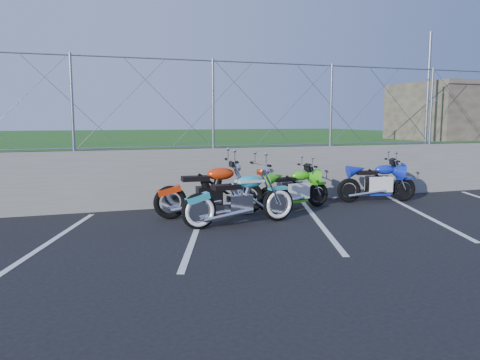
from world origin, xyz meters
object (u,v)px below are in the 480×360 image
object	(u,v)px
naked_orange	(212,193)
sportbike_green	(295,190)
sportbike_blue	(378,184)
cruiser_turquoise	(241,201)

from	to	relation	value
naked_orange	sportbike_green	world-z (taller)	naked_orange
sportbike_green	sportbike_blue	xyz separation A→B (m)	(2.25, 0.19, 0.02)
naked_orange	sportbike_green	bearing A→B (deg)	7.03
naked_orange	sportbike_blue	world-z (taller)	naked_orange
cruiser_turquoise	sportbike_blue	xyz separation A→B (m)	(3.87, 1.31, -0.02)
sportbike_green	sportbike_blue	distance (m)	2.26
cruiser_turquoise	naked_orange	xyz separation A→B (m)	(-0.33, 0.90, 0.03)
cruiser_turquoise	naked_orange	size ratio (longest dim) A/B	1.00
cruiser_turquoise	naked_orange	bearing A→B (deg)	102.59
cruiser_turquoise	naked_orange	distance (m)	0.96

